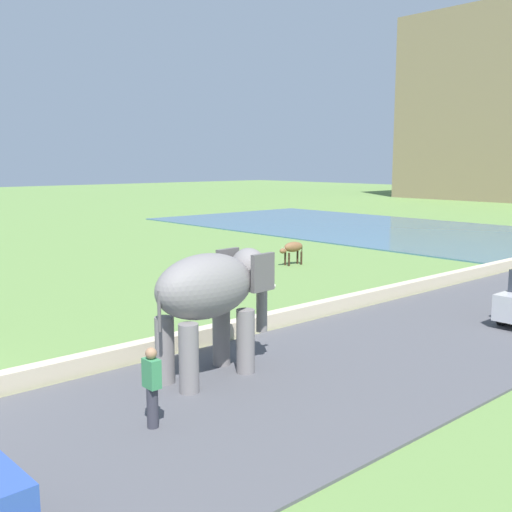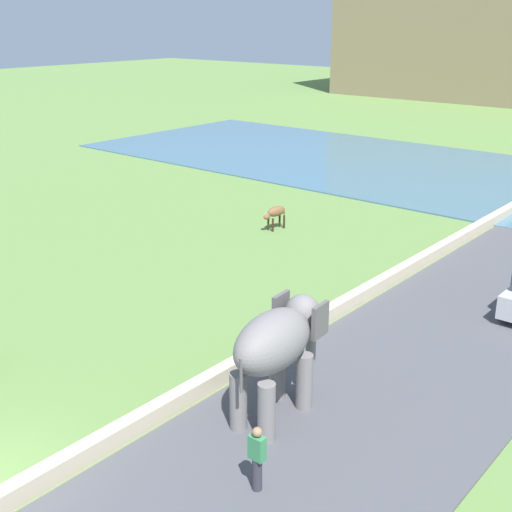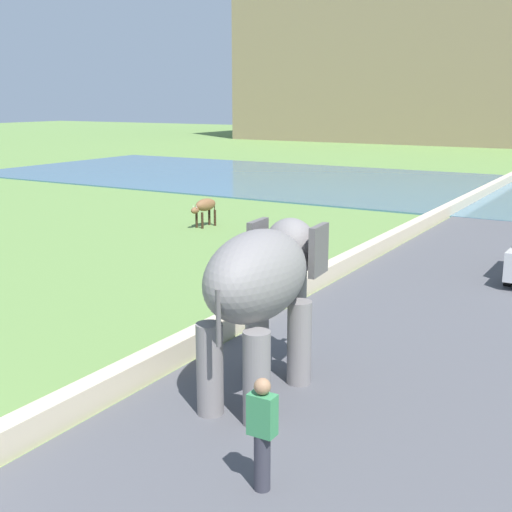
# 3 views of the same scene
# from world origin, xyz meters

# --- Properties ---
(barrier_wall) EXTENTS (0.40, 110.00, 0.50)m
(barrier_wall) POSITION_xyz_m (1.20, 18.00, 0.25)
(barrier_wall) COLOR beige
(barrier_wall) RESTS_ON ground
(lake) EXTENTS (36.00, 18.00, 0.08)m
(lake) POSITION_xyz_m (-14.00, 35.34, 0.04)
(lake) COLOR #426B84
(lake) RESTS_ON ground
(elephant) EXTENTS (1.62, 3.52, 2.99)m
(elephant) POSITION_xyz_m (3.41, 6.50, 2.04)
(elephant) COLOR slate
(elephant) RESTS_ON ground
(person_beside_elephant) EXTENTS (0.36, 0.22, 1.63)m
(person_beside_elephant) POSITION_xyz_m (4.92, 3.88, 0.87)
(person_beside_elephant) COLOR #33333D
(person_beside_elephant) RESTS_ON ground
(cow_brown) EXTENTS (0.57, 1.41, 1.15)m
(cow_brown) POSITION_xyz_m (-6.57, 19.12, 0.84)
(cow_brown) COLOR brown
(cow_brown) RESTS_ON ground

